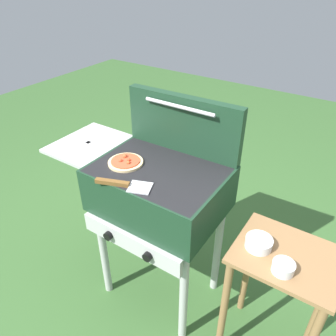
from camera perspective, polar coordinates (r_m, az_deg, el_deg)
ground_plane at (r=2.20m, az=-1.15°, el=-20.11°), size 8.00×8.00×0.00m
grill at (r=1.67m, az=-1.92°, el=-4.14°), size 0.96×0.53×0.90m
grill_lid_open at (r=1.66m, az=2.68°, el=7.68°), size 0.63×0.09×0.30m
pizza_pepperoni at (r=1.63m, az=-7.43°, el=1.08°), size 0.17×0.17×0.03m
spatula at (r=1.47m, az=-7.75°, el=-2.87°), size 0.26×0.14×0.02m
prep_table at (r=1.66m, az=18.86°, el=-18.65°), size 0.44×0.36×0.70m
topping_bowl_near at (r=1.50m, az=15.56°, el=-12.53°), size 0.12×0.12×0.04m
topping_bowl_far at (r=1.43m, az=19.48°, el=-16.09°), size 0.09×0.09×0.04m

